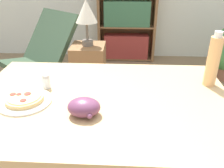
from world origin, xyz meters
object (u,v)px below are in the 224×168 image
drink_bottle (213,61)px  bookshelf (127,12)px  side_table (89,73)px  lounge_chair_near (41,69)px  table_lamp (86,13)px  pizza_on_plate (25,100)px  grape_bunch (84,107)px  salt_shaker (46,82)px

drink_bottle → bookshelf: (-0.45, 2.33, -0.17)m
side_table → lounge_chair_near: bearing=170.8°
bookshelf → table_lamp: 1.32m
side_table → table_lamp: bearing=0.0°
pizza_on_plate → side_table: (0.11, 1.33, -0.45)m
grape_bunch → drink_bottle: bearing=27.4°
lounge_chair_near → bookshelf: size_ratio=0.65×
bookshelf → lounge_chair_near: bearing=-129.4°
side_table → grape_bunch: bearing=-82.0°
drink_bottle → side_table: (-0.84, 1.09, -0.58)m
side_table → table_lamp: (0.00, 0.00, 0.62)m
pizza_on_plate → side_table: size_ratio=0.42×
side_table → table_lamp: table_lamp is taller
salt_shaker → table_lamp: bearing=87.9°
drink_bottle → table_lamp: size_ratio=0.68×
side_table → bookshelf: bearing=72.3°
pizza_on_plate → bookshelf: bearing=78.9°
pizza_on_plate → grape_bunch: bearing=-16.9°
salt_shaker → bookshelf: bookshelf is taller
salt_shaker → table_lamp: 1.19m
pizza_on_plate → grape_bunch: grape_bunch is taller
drink_bottle → table_lamp: 1.38m
lounge_chair_near → pizza_on_plate: bearing=-33.8°
salt_shaker → grape_bunch: bearing=-45.0°
bookshelf → table_lamp: (-0.40, -1.24, 0.20)m
lounge_chair_near → grape_bunch: bearing=-24.7°
salt_shaker → bookshelf: bearing=79.7°
drink_bottle → side_table: 1.49m
bookshelf → side_table: (-0.40, -1.24, -0.41)m
side_table → table_lamp: 0.62m
lounge_chair_near → table_lamp: table_lamp is taller
grape_bunch → bookshelf: (0.20, 2.66, -0.07)m
grape_bunch → table_lamp: 1.44m
grape_bunch → drink_bottle: 0.73m
pizza_on_plate → grape_bunch: 0.32m
pizza_on_plate → grape_bunch: size_ratio=1.74×
pizza_on_plate → bookshelf: size_ratio=0.17×
drink_bottle → lounge_chair_near: drink_bottle is taller
pizza_on_plate → salt_shaker: 0.17m
salt_shaker → bookshelf: (0.44, 2.42, -0.06)m
pizza_on_plate → side_table: pizza_on_plate is taller
table_lamp → side_table: bearing=0.0°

